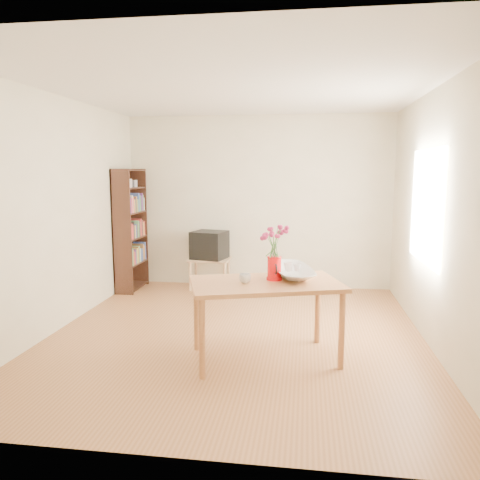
# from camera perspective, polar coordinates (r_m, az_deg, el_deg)

# --- Properties ---
(room) EXTENTS (4.50, 4.50, 4.50)m
(room) POSITION_cam_1_polar(r_m,az_deg,el_deg) (4.92, -0.14, 2.97)
(room) COLOR brown
(room) RESTS_ON ground
(table) EXTENTS (1.54, 1.16, 0.75)m
(table) POSITION_cam_1_polar(r_m,az_deg,el_deg) (4.38, 3.16, -6.18)
(table) COLOR #A26237
(table) RESTS_ON ground
(tv_stand) EXTENTS (0.60, 0.45, 0.46)m
(tv_stand) POSITION_cam_1_polar(r_m,az_deg,el_deg) (7.10, -3.72, -2.83)
(tv_stand) COLOR tan
(tv_stand) RESTS_ON ground
(bookshelf) EXTENTS (0.28, 0.70, 1.80)m
(bookshelf) POSITION_cam_1_polar(r_m,az_deg,el_deg) (7.14, -13.16, 0.72)
(bookshelf) COLOR black
(bookshelf) RESTS_ON ground
(pitcher) EXTENTS (0.15, 0.22, 0.23)m
(pitcher) POSITION_cam_1_polar(r_m,az_deg,el_deg) (4.42, 4.21, -3.56)
(pitcher) COLOR red
(pitcher) RESTS_ON table
(flowers) EXTENTS (0.26, 0.26, 0.36)m
(flowers) POSITION_cam_1_polar(r_m,az_deg,el_deg) (4.37, 4.24, 0.21)
(flowers) COLOR #C12D63
(flowers) RESTS_ON pitcher
(mug) EXTENTS (0.13, 0.13, 0.09)m
(mug) POSITION_cam_1_polar(r_m,az_deg,el_deg) (4.30, 0.62, -4.70)
(mug) COLOR white
(mug) RESTS_ON table
(bowl) EXTENTS (0.66, 0.66, 0.51)m
(bowl) POSITION_cam_1_polar(r_m,az_deg,el_deg) (4.57, 6.43, -1.25)
(bowl) COLOR white
(bowl) RESTS_ON table
(teacup_a) EXTENTS (0.09, 0.09, 0.07)m
(teacup_a) POSITION_cam_1_polar(r_m,az_deg,el_deg) (4.58, 5.92, -1.81)
(teacup_a) COLOR white
(teacup_a) RESTS_ON bowl
(teacup_b) EXTENTS (0.07, 0.07, 0.06)m
(teacup_b) POSITION_cam_1_polar(r_m,az_deg,el_deg) (4.60, 6.99, -1.87)
(teacup_b) COLOR white
(teacup_b) RESTS_ON bowl
(television) EXTENTS (0.56, 0.54, 0.41)m
(television) POSITION_cam_1_polar(r_m,az_deg,el_deg) (7.06, -3.72, -0.55)
(television) COLOR black
(television) RESTS_ON tv_stand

